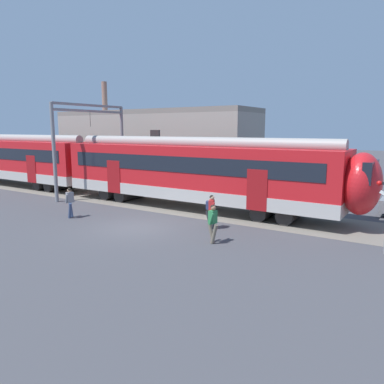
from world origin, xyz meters
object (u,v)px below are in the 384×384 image
(pedestrian_red, at_px, (211,209))
(pedestrian_green, at_px, (213,221))
(commuter_train, at_px, (93,164))
(pedestrian_grey, at_px, (70,200))

(pedestrian_red, height_order, pedestrian_green, same)
(commuter_train, relative_size, pedestrian_grey, 22.83)
(pedestrian_grey, height_order, pedestrian_red, same)
(pedestrian_grey, distance_m, pedestrian_green, 8.79)
(pedestrian_green, bearing_deg, pedestrian_red, 121.60)
(pedestrian_grey, height_order, pedestrian_green, same)
(pedestrian_green, bearing_deg, commuter_train, 157.28)
(pedestrian_red, distance_m, pedestrian_green, 2.33)
(commuter_train, relative_size, pedestrian_red, 22.83)
(commuter_train, distance_m, pedestrian_grey, 7.35)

